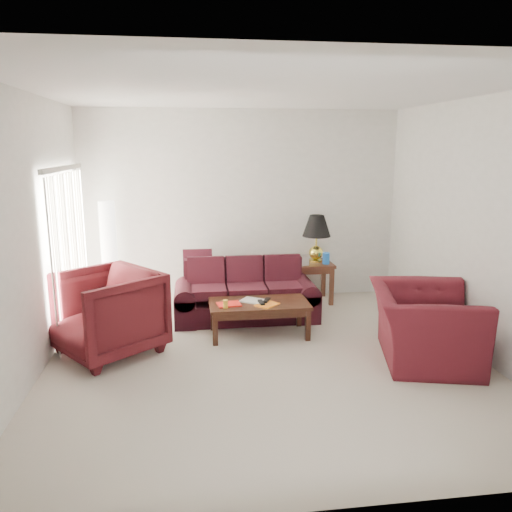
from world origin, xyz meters
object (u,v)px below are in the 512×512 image
(end_table, at_px, (313,282))
(floor_lamp, at_px, (109,256))
(sofa, at_px, (246,291))
(armchair_left, at_px, (106,313))
(armchair_right, at_px, (424,325))
(coffee_table, at_px, (259,319))

(end_table, height_order, floor_lamp, floor_lamp)
(sofa, relative_size, floor_lamp, 1.21)
(armchair_left, bearing_deg, armchair_right, 40.91)
(end_table, relative_size, armchair_left, 0.57)
(floor_lamp, distance_m, coffee_table, 2.54)
(coffee_table, bearing_deg, sofa, 102.14)
(end_table, distance_m, armchair_right, 2.47)
(armchair_right, height_order, coffee_table, armchair_right)
(end_table, xyz_separation_m, armchair_left, (-2.93, -1.69, 0.19))
(armchair_right, distance_m, coffee_table, 2.05)
(armchair_right, bearing_deg, end_table, 30.58)
(end_table, bearing_deg, armchair_right, -73.16)
(end_table, xyz_separation_m, coffee_table, (-1.05, -1.35, -0.09))
(floor_lamp, xyz_separation_m, coffee_table, (2.07, -1.34, -0.61))
(floor_lamp, height_order, armchair_left, floor_lamp)
(armchair_left, xyz_separation_m, coffee_table, (1.88, 0.34, -0.28))
(sofa, distance_m, coffee_table, 0.70)
(sofa, bearing_deg, armchair_left, -146.54)
(sofa, distance_m, end_table, 1.34)
(sofa, distance_m, armchair_left, 2.05)
(end_table, height_order, coffee_table, end_table)
(floor_lamp, relative_size, armchair_left, 1.50)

